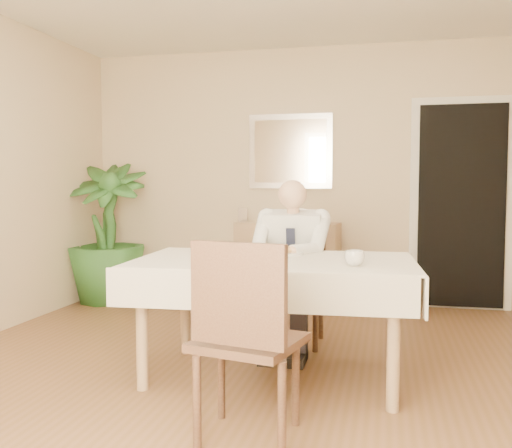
% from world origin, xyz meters
% --- Properties ---
extents(room, '(5.00, 5.02, 2.60)m').
position_xyz_m(room, '(0.00, 0.00, 1.30)').
color(room, brown).
rests_on(room, ground).
extents(doorway, '(0.96, 0.07, 2.10)m').
position_xyz_m(doorway, '(1.55, 2.46, 1.00)').
color(doorway, white).
rests_on(doorway, ground).
extents(mirror, '(0.86, 0.04, 0.76)m').
position_xyz_m(mirror, '(-0.12, 2.47, 1.55)').
color(mirror, silver).
rests_on(mirror, room).
extents(dining_table, '(1.77, 1.11, 0.75)m').
position_xyz_m(dining_table, '(0.17, 0.10, 0.67)').
color(dining_table, '#9B7554').
rests_on(dining_table, ground).
extents(chair_far, '(0.45, 0.45, 0.91)m').
position_xyz_m(chair_far, '(0.17, 0.98, 0.51)').
color(chair_far, '#493220').
rests_on(chair_far, ground).
extents(chair_near, '(0.54, 0.55, 0.96)m').
position_xyz_m(chair_near, '(0.22, -0.85, 0.55)').
color(chair_near, '#493220').
rests_on(chair_near, ground).
extents(seated_man, '(0.48, 0.72, 1.24)m').
position_xyz_m(seated_man, '(0.17, 0.69, 0.69)').
color(seated_man, white).
rests_on(seated_man, ground).
extents(plate, '(0.26, 0.26, 0.02)m').
position_xyz_m(plate, '(0.19, 0.33, 0.76)').
color(plate, white).
rests_on(plate, dining_table).
extents(food, '(0.14, 0.14, 0.06)m').
position_xyz_m(food, '(0.19, 0.33, 0.78)').
color(food, olive).
rests_on(food, dining_table).
extents(knife, '(0.01, 0.13, 0.01)m').
position_xyz_m(knife, '(0.23, 0.27, 0.78)').
color(knife, silver).
rests_on(knife, dining_table).
extents(fork, '(0.01, 0.13, 0.01)m').
position_xyz_m(fork, '(0.15, 0.27, 0.78)').
color(fork, silver).
rests_on(fork, dining_table).
extents(coffee_mug, '(0.14, 0.14, 0.09)m').
position_xyz_m(coffee_mug, '(0.67, -0.09, 0.80)').
color(coffee_mug, white).
rests_on(coffee_mug, dining_table).
extents(sideboard, '(1.06, 0.44, 0.83)m').
position_xyz_m(sideboard, '(-0.12, 2.32, 0.41)').
color(sideboard, '#9B7554').
rests_on(sideboard, ground).
extents(photo_frame_left, '(0.10, 0.02, 0.14)m').
position_xyz_m(photo_frame_left, '(-0.61, 2.40, 0.90)').
color(photo_frame_left, silver).
rests_on(photo_frame_left, sideboard).
extents(photo_frame_center, '(0.10, 0.02, 0.14)m').
position_xyz_m(photo_frame_center, '(-0.34, 2.35, 0.90)').
color(photo_frame_center, silver).
rests_on(photo_frame_center, sideboard).
extents(photo_frame_right, '(0.10, 0.02, 0.14)m').
position_xyz_m(photo_frame_right, '(0.01, 2.33, 0.90)').
color(photo_frame_right, silver).
rests_on(photo_frame_right, sideboard).
extents(potted_palm, '(0.92, 0.92, 1.43)m').
position_xyz_m(potted_palm, '(-1.95, 2.00, 0.72)').
color(potted_palm, '#285820').
rests_on(potted_palm, ground).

